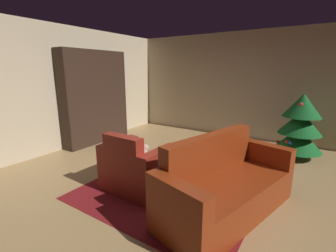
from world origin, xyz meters
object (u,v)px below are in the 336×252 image
object	(u,v)px
armchair_red	(136,169)
couch_red	(225,187)
coffee_table	(186,167)
book_stack_on_table	(187,160)
bookshelf_unit	(99,97)
bottle_on_table	(182,162)
decorated_tree	(300,125)

from	to	relation	value
armchair_red	couch_red	size ratio (longest dim) A/B	0.47
coffee_table	book_stack_on_table	distance (m)	0.11
bookshelf_unit	bottle_on_table	distance (m)	3.36
armchair_red	couch_red	bearing A→B (deg)	7.54
bookshelf_unit	book_stack_on_table	distance (m)	3.25
coffee_table	bottle_on_table	bearing A→B (deg)	-78.07
bottle_on_table	couch_red	bearing A→B (deg)	-1.68
coffee_table	book_stack_on_table	world-z (taller)	book_stack_on_table
armchair_red	coffee_table	size ratio (longest dim) A/B	1.41
bookshelf_unit	decorated_tree	size ratio (longest dim) A/B	1.68
bookshelf_unit	bottle_on_table	xyz separation A→B (m)	(3.07, -1.24, -0.59)
book_stack_on_table	bookshelf_unit	bearing A→B (deg)	161.54
couch_red	coffee_table	xyz separation A→B (m)	(-0.67, 0.21, 0.04)
bookshelf_unit	bottle_on_table	world-z (taller)	bookshelf_unit
coffee_table	decorated_tree	xyz separation A→B (m)	(1.27, 2.44, 0.31)
bookshelf_unit	couch_red	world-z (taller)	bookshelf_unit
couch_red	bookshelf_unit	bearing A→B (deg)	161.24
couch_red	decorated_tree	xyz separation A→B (m)	(0.60, 2.65, 0.35)
couch_red	book_stack_on_table	world-z (taller)	couch_red
bookshelf_unit	decorated_tree	bearing A→B (deg)	17.94
armchair_red	bottle_on_table	bearing A→B (deg)	15.88
book_stack_on_table	decorated_tree	world-z (taller)	decorated_tree
bookshelf_unit	coffee_table	distance (m)	3.29
decorated_tree	book_stack_on_table	bearing A→B (deg)	-117.93
bookshelf_unit	book_stack_on_table	size ratio (longest dim) A/B	9.64
decorated_tree	couch_red	bearing A→B (deg)	-102.69
coffee_table	bottle_on_table	size ratio (longest dim) A/B	2.38
book_stack_on_table	decorated_tree	bearing A→B (deg)	62.07
bookshelf_unit	armchair_red	world-z (taller)	bookshelf_unit
bottle_on_table	armchair_red	bearing A→B (deg)	-164.12
couch_red	coffee_table	bearing A→B (deg)	162.97
couch_red	bottle_on_table	size ratio (longest dim) A/B	7.20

